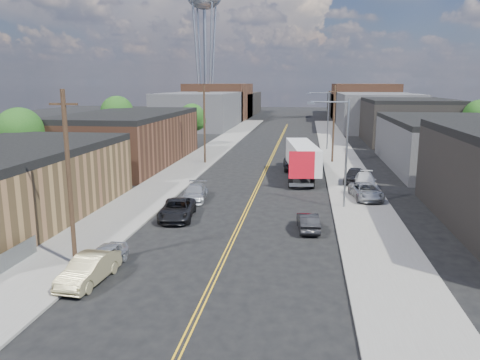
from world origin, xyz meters
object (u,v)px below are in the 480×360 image
(car_left_b, at_px, (89,269))
(car_right_lot_a, at_px, (366,191))
(water_tower, at_px, (204,1))
(car_right_oncoming, at_px, (308,222))
(car_ahead_truck, at_px, (295,164))
(car_left_c, at_px, (177,209))
(car_left_d, at_px, (195,192))
(car_right_lot_c, at_px, (354,175))
(car_left_a, at_px, (105,257))
(semi_truck, at_px, (302,157))
(car_right_lot_b, at_px, (365,181))

(car_left_b, height_order, car_right_lot_a, car_right_lot_a)
(water_tower, xyz_separation_m, car_right_lot_a, (32.13, -82.00, -29.80))
(car_right_oncoming, bearing_deg, car_ahead_truck, -91.71)
(car_left_c, bearing_deg, car_left_d, 83.27)
(car_right_oncoming, bearing_deg, car_right_lot_c, -111.79)
(car_ahead_truck, bearing_deg, car_left_a, -111.15)
(water_tower, distance_m, car_left_b, 107.43)
(car_left_b, distance_m, car_right_lot_c, 31.36)
(car_left_a, distance_m, car_right_lot_a, 24.44)
(water_tower, xyz_separation_m, car_left_a, (15.60, -100.00, -29.99))
(semi_truck, distance_m, car_ahead_truck, 3.85)
(car_right_lot_b, distance_m, car_right_lot_c, 2.61)
(car_left_c, height_order, car_right_oncoming, car_left_c)
(car_right_lot_c, xyz_separation_m, car_ahead_truck, (-6.33, 7.13, -0.15))
(car_left_c, bearing_deg, car_left_a, -104.60)
(car_right_lot_c, distance_m, car_ahead_truck, 9.53)
(water_tower, relative_size, car_right_lot_c, 8.14)
(car_right_lot_c, relative_size, car_ahead_truck, 0.82)
(water_tower, bearing_deg, car_ahead_truck, -69.49)
(car_left_a, xyz_separation_m, car_right_lot_c, (16.16, 24.87, 0.27))
(car_left_d, xyz_separation_m, car_right_lot_a, (15.13, 2.00, 0.15))
(semi_truck, relative_size, car_left_c, 2.81)
(car_left_b, bearing_deg, car_right_oncoming, 47.49)
(car_left_c, relative_size, car_right_lot_b, 1.07)
(car_left_c, xyz_separation_m, car_right_lot_c, (14.76, 14.74, 0.18))
(car_ahead_truck, bearing_deg, car_right_lot_b, -57.60)
(car_left_c, distance_m, car_right_oncoming, 10.12)
(car_left_c, xyz_separation_m, car_right_lot_b, (15.54, 12.26, 0.13))
(car_left_c, relative_size, car_right_oncoming, 1.35)
(car_left_a, relative_size, car_left_b, 0.86)
(car_left_a, height_order, car_right_oncoming, car_left_a)
(car_left_a, bearing_deg, car_right_lot_a, 49.96)
(car_left_d, bearing_deg, car_right_oncoming, -42.38)
(car_right_lot_b, bearing_deg, car_left_c, -138.14)
(car_left_a, xyz_separation_m, car_right_oncoming, (11.40, 8.55, -0.01))
(car_left_c, xyz_separation_m, car_left_d, (0.00, 5.87, -0.04))
(car_left_b, bearing_deg, car_ahead_truck, 78.59)
(water_tower, relative_size, car_ahead_truck, 6.67)
(car_left_b, xyz_separation_m, car_right_lot_c, (16.16, 26.87, 0.19))
(car_left_b, distance_m, car_ahead_truck, 35.39)
(water_tower, height_order, semi_truck, water_tower)
(car_ahead_truck, bearing_deg, water_tower, 106.44)
(car_left_a, xyz_separation_m, car_ahead_truck, (9.83, 32.00, 0.12))
(car_left_c, distance_m, car_left_d, 5.87)
(car_left_b, height_order, car_left_c, car_left_c)
(car_left_a, relative_size, car_right_oncoming, 0.98)
(water_tower, relative_size, car_left_a, 9.63)
(water_tower, distance_m, semi_truck, 81.31)
(car_ahead_truck, bearing_deg, car_left_b, -110.20)
(car_left_d, height_order, car_ahead_truck, car_ahead_truck)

